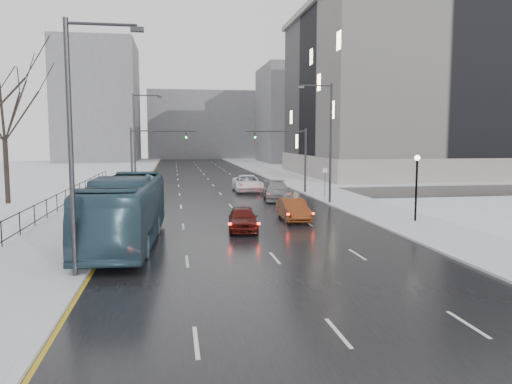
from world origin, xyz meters
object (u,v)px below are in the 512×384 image
lamppost_r_mid (417,178)px  sedan_right_cross (247,183)px  mast_signal_left (143,153)px  streetlight_l_far (137,137)px  tree_park_e (8,205)px  sedan_right_near (293,210)px  no_uturn_sign (325,173)px  sedan_center_near (243,218)px  bus (126,210)px  streetlight_l_near (76,136)px  streetlight_r_mid (328,137)px  sedan_right_far (277,191)px  mast_signal_right (295,153)px

lamppost_r_mid → sedan_right_cross: 22.18m
mast_signal_left → streetlight_l_far: bearing=101.9°
tree_park_e → sedan_right_near: (21.52, -11.90, 0.77)m
no_uturn_sign → sedan_right_cross: 9.17m
no_uturn_sign → mast_signal_left: bearing=166.4°
tree_park_e → sedan_center_near: tree_park_e is taller
lamppost_r_mid → bus: lamppost_r_mid is taller
streetlight_l_near → bus: bearing=79.4°
mast_signal_left → sedan_right_near: bearing=-56.2°
streetlight_l_near → sedan_center_near: streetlight_l_near is taller
streetlight_l_far → mast_signal_left: streetlight_l_far is taller
lamppost_r_mid → no_uturn_sign: (-1.80, 14.00, -0.64)m
no_uturn_sign → sedan_center_near: 17.89m
streetlight_r_mid → sedan_right_cross: 12.70m
sedan_center_near → sedan_right_far: (5.00, 14.08, 0.09)m
streetlight_l_near → mast_signal_right: streetlight_l_near is taller
sedan_right_near → sedan_right_cross: bearing=91.5°
sedan_right_far → streetlight_r_mid: bearing=-33.8°
streetlight_l_far → sedan_center_near: streetlight_l_far is taller
streetlight_l_far → sedan_right_far: streetlight_l_far is taller
mast_signal_right → sedan_right_near: size_ratio=1.47×
no_uturn_sign → sedan_right_cross: no_uturn_sign is taller
sedan_right_cross → sedan_right_far: (1.54, -7.44, -0.03)m
streetlight_r_mid → lamppost_r_mid: size_ratio=2.34×
streetlight_l_far → sedan_right_far: size_ratio=1.79×
bus → tree_park_e: bearing=125.4°
tree_park_e → sedan_center_near: size_ratio=3.20×
streetlight_r_mid → streetlight_l_near: same height
mast_signal_right → sedan_right_cross: 6.01m
sedan_center_near → tree_park_e: bearing=145.4°
streetlight_l_far → lamppost_r_mid: streetlight_l_far is taller
streetlight_l_far → tree_park_e: bearing=-141.4°
lamppost_r_mid → streetlight_l_far: bearing=131.1°
streetlight_r_mid → sedan_center_near: streetlight_r_mid is taller
streetlight_l_near → tree_park_e: bearing=112.7°
mast_signal_left → bus: mast_signal_left is taller
tree_park_e → mast_signal_right: 26.16m
mast_signal_left → tree_park_e: bearing=-159.8°
lamppost_r_mid → streetlight_r_mid: bearing=105.8°
tree_park_e → sedan_right_far: (22.70, -0.87, 0.85)m
streetlight_l_near → sedan_right_far: size_ratio=1.79×
streetlight_l_far → sedan_right_cross: (11.13, -1.43, -4.74)m
sedan_right_near → sedan_right_far: bearing=84.3°
sedan_right_far → tree_park_e: bearing=-175.5°
tree_park_e → bus: bearing=-57.8°
streetlight_r_mid → lamppost_r_mid: (2.83, -10.00, -2.67)m
mast_signal_left → sedan_center_near: bearing=-70.2°
streetlight_l_near → sedan_right_near: (11.49, 12.10, -4.85)m
tree_park_e → sedan_right_cross: bearing=17.3°
tree_park_e → no_uturn_sign: 27.50m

